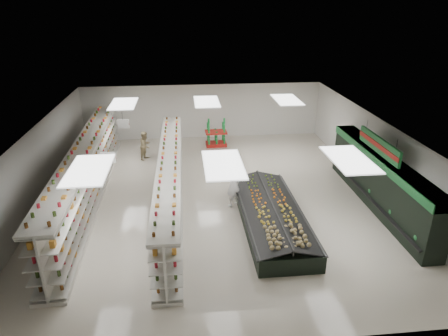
{
  "coord_description": "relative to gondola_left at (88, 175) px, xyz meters",
  "views": [
    {
      "loc": [
        -1.14,
        -15.16,
        7.85
      ],
      "look_at": [
        0.46,
        0.22,
        1.22
      ],
      "focal_mm": 32.0,
      "sensor_mm": 36.0,
      "label": 1
    }
  ],
  "objects": [
    {
      "name": "produce_wall_case",
      "position": [
        11.75,
        -2.0,
        0.19
      ],
      "size": [
        0.93,
        8.0,
        2.2
      ],
      "color": "black",
      "rests_on": "floor"
    },
    {
      "name": "shopper_main",
      "position": [
        5.95,
        -1.35,
        -0.11
      ],
      "size": [
        0.83,
        0.78,
        1.9
      ],
      "primitive_type": "imported",
      "rotation": [
        0.0,
        0.0,
        3.77
      ],
      "color": "silver",
      "rests_on": "floor"
    },
    {
      "name": "hortifruti_banner",
      "position": [
        11.47,
        -2.0,
        1.59
      ],
      "size": [
        0.12,
        3.2,
        0.95
      ],
      "color": "#1C6A31",
      "rests_on": "ceiling"
    },
    {
      "name": "shopper_background",
      "position": [
        2.03,
        4.21,
        -0.3
      ],
      "size": [
        0.72,
        0.85,
        1.5
      ],
      "primitive_type": "imported",
      "rotation": [
        0.0,
        0.0,
        1.13
      ],
      "color": "tan",
      "rests_on": "floor"
    },
    {
      "name": "gondola_left",
      "position": [
        0.0,
        0.0,
        0.0
      ],
      "size": [
        1.33,
        13.29,
        2.3
      ],
      "rotation": [
        0.0,
        0.0,
        0.03
      ],
      "color": "silver",
      "rests_on": "floor"
    },
    {
      "name": "gondola_center",
      "position": [
        3.44,
        -1.06,
        -0.12
      ],
      "size": [
        0.93,
        11.82,
        2.05
      ],
      "rotation": [
        0.0,
        0.0,
        -0.0
      ],
      "color": "silver",
      "rests_on": "floor"
    },
    {
      "name": "wall_front",
      "position": [
        5.22,
        -8.5,
        0.54
      ],
      "size": [
        14.0,
        0.02,
        3.2
      ],
      "primitive_type": "cube",
      "color": "silver",
      "rests_on": "floor"
    },
    {
      "name": "floor",
      "position": [
        5.22,
        -0.5,
        -1.06
      ],
      "size": [
        16.0,
        16.0,
        0.0
      ],
      "primitive_type": "plane",
      "color": "beige",
      "rests_on": "ground"
    },
    {
      "name": "wall_left",
      "position": [
        -1.78,
        -0.5,
        0.54
      ],
      "size": [
        0.02,
        16.0,
        3.2
      ],
      "primitive_type": "cube",
      "color": "silver",
      "rests_on": "floor"
    },
    {
      "name": "wall_right",
      "position": [
        12.22,
        -0.5,
        0.54
      ],
      "size": [
        0.02,
        16.0,
        3.2
      ],
      "primitive_type": "cube",
      "color": "silver",
      "rests_on": "floor"
    },
    {
      "name": "soda_endcap",
      "position": [
        5.86,
        5.88,
        -0.31
      ],
      "size": [
        1.23,
        0.86,
        1.54
      ],
      "rotation": [
        0.0,
        0.0,
        0.04
      ],
      "color": "#A91813",
      "rests_on": "floor"
    },
    {
      "name": "aisle_sign_far",
      "position": [
        1.42,
        1.5,
        1.7
      ],
      "size": [
        0.52,
        0.06,
        0.75
      ],
      "color": "white",
      "rests_on": "ceiling"
    },
    {
      "name": "produce_island",
      "position": [
        7.18,
        -2.97,
        -0.64
      ],
      "size": [
        2.23,
        6.12,
        0.91
      ],
      "rotation": [
        0.0,
        0.0,
        0.0
      ],
      "color": "black",
      "rests_on": "floor"
    },
    {
      "name": "ceiling",
      "position": [
        5.22,
        -0.5,
        2.14
      ],
      "size": [
        14.0,
        16.0,
        0.02
      ],
      "primitive_type": "cube",
      "color": "white",
      "rests_on": "wall_back"
    },
    {
      "name": "aisle_sign_near",
      "position": [
        1.42,
        -2.5,
        1.7
      ],
      "size": [
        0.52,
        0.06,
        0.75
      ],
      "color": "white",
      "rests_on": "ceiling"
    },
    {
      "name": "wall_back",
      "position": [
        5.22,
        7.5,
        0.54
      ],
      "size": [
        14.0,
        0.02,
        3.2
      ],
      "primitive_type": "cube",
      "color": "silver",
      "rests_on": "floor"
    }
  ]
}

